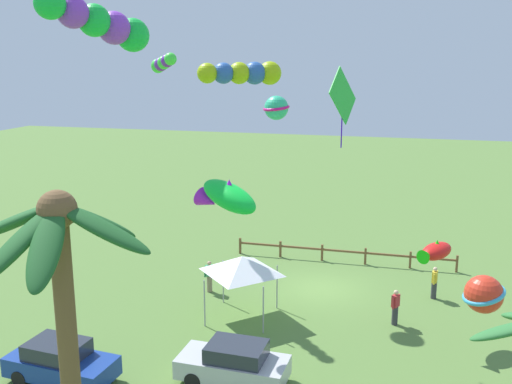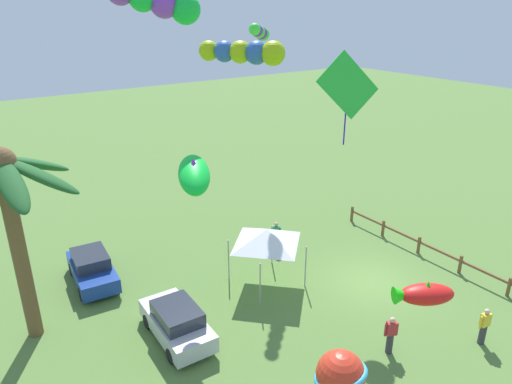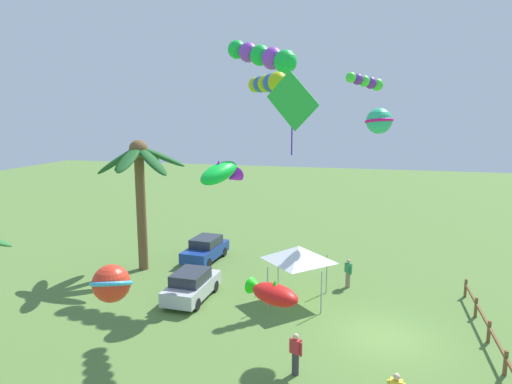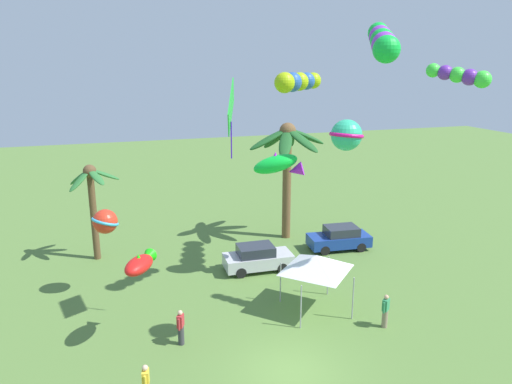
{
  "view_description": "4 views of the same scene",
  "coord_description": "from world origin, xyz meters",
  "px_view_note": "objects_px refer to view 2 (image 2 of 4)",
  "views": [
    {
      "loc": [
        -3.8,
        27.27,
        11.27
      ],
      "look_at": [
        1.95,
        5.45,
        6.09
      ],
      "focal_mm": 40.73,
      "sensor_mm": 36.0,
      "label": 1
    },
    {
      "loc": [
        -12.61,
        15.64,
        12.43
      ],
      "look_at": [
        2.2,
        5.26,
        5.17
      ],
      "focal_mm": 33.05,
      "sensor_mm": 36.0,
      "label": 2
    },
    {
      "loc": [
        -18.66,
        0.86,
        9.4
      ],
      "look_at": [
        0.35,
        5.68,
        5.96
      ],
      "focal_mm": 31.77,
      "sensor_mm": 36.0,
      "label": 3
    },
    {
      "loc": [
        -6.12,
        -14.92,
        11.56
      ],
      "look_at": [
        0.1,
        4.59,
        6.04
      ],
      "focal_mm": 33.6,
      "sensor_mm": 36.0,
      "label": 4
    }
  ],
  "objects_px": {
    "festival_tent": "(267,236)",
    "kite_diamond_3": "(348,87)",
    "kite_ball_2": "(341,375)",
    "spectator_0": "(484,326)",
    "spectator_2": "(391,335)",
    "kite_fish_0": "(423,294)",
    "kite_fish_1": "(194,174)",
    "parked_car_1": "(92,268)",
    "kite_tube_7": "(259,32)",
    "kite_tube_6": "(244,52)",
    "kite_ball_5": "(343,87)",
    "palm_tree_0": "(8,197)",
    "parked_car_0": "(177,322)",
    "spectator_1": "(276,236)"
  },
  "relations": [
    {
      "from": "kite_fish_1",
      "to": "parked_car_1",
      "type": "bearing_deg",
      "value": 28.72
    },
    {
      "from": "kite_tube_7",
      "to": "kite_ball_2",
      "type": "bearing_deg",
      "value": 151.82
    },
    {
      "from": "palm_tree_0",
      "to": "kite_tube_7",
      "type": "height_order",
      "value": "kite_tube_7"
    },
    {
      "from": "kite_ball_5",
      "to": "kite_tube_7",
      "type": "bearing_deg",
      "value": 7.67
    },
    {
      "from": "parked_car_0",
      "to": "festival_tent",
      "type": "bearing_deg",
      "value": -77.01
    },
    {
      "from": "spectator_2",
      "to": "kite_ball_2",
      "type": "relative_size",
      "value": 0.92
    },
    {
      "from": "kite_diamond_3",
      "to": "parked_car_1",
      "type": "bearing_deg",
      "value": 38.34
    },
    {
      "from": "spectator_1",
      "to": "kite_tube_7",
      "type": "bearing_deg",
      "value": -12.18
    },
    {
      "from": "spectator_0",
      "to": "kite_tube_7",
      "type": "bearing_deg",
      "value": 6.45
    },
    {
      "from": "parked_car_1",
      "to": "kite_tube_7",
      "type": "height_order",
      "value": "kite_tube_7"
    },
    {
      "from": "kite_fish_0",
      "to": "kite_ball_5",
      "type": "distance_m",
      "value": 9.68
    },
    {
      "from": "kite_fish_1",
      "to": "kite_diamond_3",
      "type": "xyz_separation_m",
      "value": [
        -3.59,
        -4.13,
        3.35
      ]
    },
    {
      "from": "festival_tent",
      "to": "kite_tube_6",
      "type": "distance_m",
      "value": 8.44
    },
    {
      "from": "parked_car_0",
      "to": "parked_car_1",
      "type": "height_order",
      "value": "same"
    },
    {
      "from": "kite_fish_1",
      "to": "kite_ball_5",
      "type": "relative_size",
      "value": 1.68
    },
    {
      "from": "festival_tent",
      "to": "spectator_2",
      "type": "bearing_deg",
      "value": -171.84
    },
    {
      "from": "parked_car_1",
      "to": "kite_fish_0",
      "type": "distance_m",
      "value": 14.99
    },
    {
      "from": "kite_diamond_3",
      "to": "kite_ball_5",
      "type": "distance_m",
      "value": 4.83
    },
    {
      "from": "palm_tree_0",
      "to": "parked_car_0",
      "type": "height_order",
      "value": "palm_tree_0"
    },
    {
      "from": "kite_fish_1",
      "to": "kite_ball_2",
      "type": "bearing_deg",
      "value": 174.88
    },
    {
      "from": "spectator_0",
      "to": "kite_fish_1",
      "type": "distance_m",
      "value": 12.64
    },
    {
      "from": "parked_car_1",
      "to": "kite_fish_1",
      "type": "relative_size",
      "value": 1.37
    },
    {
      "from": "spectator_1",
      "to": "kite_ball_5",
      "type": "relative_size",
      "value": 0.91
    },
    {
      "from": "kite_ball_2",
      "to": "spectator_0",
      "type": "bearing_deg",
      "value": -83.69
    },
    {
      "from": "spectator_2",
      "to": "festival_tent",
      "type": "distance_m",
      "value": 6.9
    },
    {
      "from": "kite_diamond_3",
      "to": "palm_tree_0",
      "type": "bearing_deg",
      "value": 57.51
    },
    {
      "from": "kite_ball_5",
      "to": "kite_ball_2",
      "type": "bearing_deg",
      "value": 136.53
    },
    {
      "from": "parked_car_1",
      "to": "spectator_1",
      "type": "height_order",
      "value": "spectator_1"
    },
    {
      "from": "spectator_0",
      "to": "spectator_1",
      "type": "height_order",
      "value": "same"
    },
    {
      "from": "festival_tent",
      "to": "kite_ball_2",
      "type": "bearing_deg",
      "value": 153.62
    },
    {
      "from": "kite_ball_5",
      "to": "kite_fish_0",
      "type": "bearing_deg",
      "value": 156.59
    },
    {
      "from": "spectator_0",
      "to": "kite_fish_1",
      "type": "relative_size",
      "value": 0.54
    },
    {
      "from": "palm_tree_0",
      "to": "parked_car_1",
      "type": "xyz_separation_m",
      "value": [
        2.46,
        -3.09,
        -5.23
      ]
    },
    {
      "from": "parked_car_0",
      "to": "spectator_1",
      "type": "xyz_separation_m",
      "value": [
        3.58,
        -7.65,
        0.06
      ]
    },
    {
      "from": "parked_car_1",
      "to": "kite_tube_6",
      "type": "height_order",
      "value": "kite_tube_6"
    },
    {
      "from": "palm_tree_0",
      "to": "spectator_2",
      "type": "relative_size",
      "value": 4.94
    },
    {
      "from": "festival_tent",
      "to": "kite_diamond_3",
      "type": "distance_m",
      "value": 8.43
    },
    {
      "from": "festival_tent",
      "to": "kite_fish_0",
      "type": "xyz_separation_m",
      "value": [
        -8.07,
        -0.38,
        1.19
      ]
    },
    {
      "from": "festival_tent",
      "to": "kite_fish_1",
      "type": "height_order",
      "value": "kite_fish_1"
    },
    {
      "from": "palm_tree_0",
      "to": "parked_car_1",
      "type": "relative_size",
      "value": 1.94
    },
    {
      "from": "kite_diamond_3",
      "to": "kite_ball_2",
      "type": "bearing_deg",
      "value": 136.7
    },
    {
      "from": "palm_tree_0",
      "to": "kite_tube_6",
      "type": "distance_m",
      "value": 10.04
    },
    {
      "from": "parked_car_0",
      "to": "spectator_2",
      "type": "relative_size",
      "value": 2.49
    },
    {
      "from": "palm_tree_0",
      "to": "kite_ball_5",
      "type": "xyz_separation_m",
      "value": [
        -3.01,
        -13.44,
        3.06
      ]
    },
    {
      "from": "spectator_2",
      "to": "kite_fish_0",
      "type": "height_order",
      "value": "kite_fish_0"
    },
    {
      "from": "spectator_0",
      "to": "kite_fish_0",
      "type": "distance_m",
      "value": 4.88
    },
    {
      "from": "parked_car_0",
      "to": "kite_ball_5",
      "type": "height_order",
      "value": "kite_ball_5"
    },
    {
      "from": "parked_car_0",
      "to": "spectator_2",
      "type": "bearing_deg",
      "value": -130.97
    },
    {
      "from": "palm_tree_0",
      "to": "kite_ball_2",
      "type": "bearing_deg",
      "value": -155.91
    },
    {
      "from": "spectator_2",
      "to": "kite_ball_5",
      "type": "bearing_deg",
      "value": -23.86
    }
  ]
}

